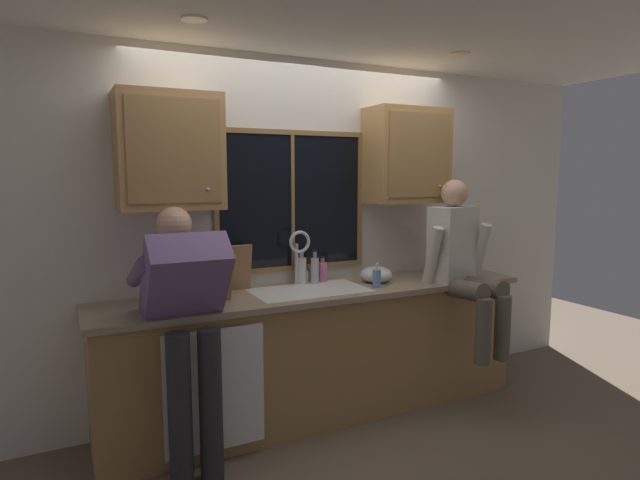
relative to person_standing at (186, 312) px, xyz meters
name	(u,v)px	position (x,y,z in m)	size (l,w,h in m)	color
back_wall	(300,234)	(1.01, 0.66, 0.32)	(5.45, 0.12, 2.55)	silver
ceiling_downlight_left	(194,19)	(0.09, 0.00, 1.59)	(0.14, 0.14, 0.01)	#FFEAB2
ceiling_downlight_right	(459,54)	(1.92, 0.00, 1.59)	(0.14, 0.14, 0.01)	#FFEAB2
window_glass	(292,201)	(0.92, 0.59, 0.57)	(1.10, 0.02, 0.95)	black
window_frame_top	(292,132)	(0.92, 0.58, 1.07)	(1.17, 0.02, 0.04)	olive
window_frame_bottom	(293,268)	(0.92, 0.58, 0.08)	(1.17, 0.02, 0.04)	olive
window_frame_left	(216,203)	(0.35, 0.58, 0.57)	(0.04, 0.02, 0.95)	olive
window_frame_right	(360,199)	(1.48, 0.58, 0.57)	(0.04, 0.02, 0.95)	olive
window_mullion_center	(293,201)	(0.92, 0.58, 0.57)	(0.02, 0.02, 0.95)	olive
lower_cabinet_run	(321,354)	(1.01, 0.31, -0.51)	(3.05, 0.58, 0.88)	#A07744
countertop	(322,292)	(1.01, 0.29, -0.05)	(3.11, 0.62, 0.04)	gray
dishwasher_front	(215,390)	(0.15, -0.01, -0.49)	(0.60, 0.02, 0.74)	white
upper_cabinet_left	(169,152)	(0.02, 0.43, 0.91)	(0.63, 0.36, 0.72)	#B2844C
upper_cabinet_right	(407,156)	(1.81, 0.43, 0.91)	(0.63, 0.36, 0.72)	#B2844C
sink	(310,304)	(0.92, 0.30, -0.13)	(0.80, 0.46, 0.21)	silver
faucet	(300,251)	(0.92, 0.48, 0.22)	(0.18, 0.09, 0.40)	silver
person_standing	(186,312)	(0.00, 0.00, 0.00)	(0.53, 0.70, 1.53)	#262628
person_sitting_on_counter	(462,258)	(2.04, 0.03, 0.15)	(0.54, 0.65, 1.26)	#595147
knife_block	(220,283)	(0.29, 0.30, 0.08)	(0.12, 0.18, 0.32)	olive
cutting_board	(232,268)	(0.43, 0.51, 0.13)	(0.27, 0.02, 0.33)	#997047
mixing_bowl	(376,275)	(1.49, 0.33, 0.02)	(0.24, 0.24, 0.12)	silver
soap_dispenser	(377,278)	(1.38, 0.17, 0.04)	(0.06, 0.07, 0.18)	#668CCC
bottle_green_glass	(322,271)	(1.13, 0.52, 0.05)	(0.07, 0.07, 0.19)	pink
bottle_tall_clear	(302,270)	(0.96, 0.53, 0.07)	(0.07, 0.07, 0.25)	silver
bottle_amber_small	(315,270)	(1.04, 0.48, 0.07)	(0.06, 0.06, 0.25)	#B7B7BC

